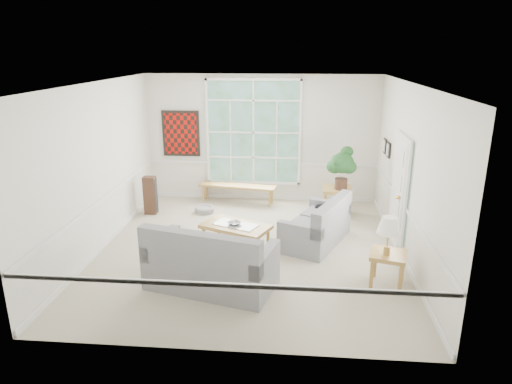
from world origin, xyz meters
TOP-DOWN VIEW (x-y plane):
  - floor at (0.00, 0.00)m, footprint 5.50×6.00m
  - ceiling at (0.00, 0.00)m, footprint 5.50×6.00m
  - wall_back at (0.00, 3.00)m, footprint 5.50×0.02m
  - wall_front at (0.00, -3.00)m, footprint 5.50×0.02m
  - wall_left at (-2.75, 0.00)m, footprint 0.02×6.00m
  - wall_right at (2.75, 0.00)m, footprint 0.02×6.00m
  - window_back at (-0.20, 2.96)m, footprint 2.30×0.08m
  - entry_door at (2.71, 0.60)m, footprint 0.08×0.90m
  - door_sidelight at (2.71, -0.03)m, footprint 0.08×0.26m
  - wall_art at (-1.95, 2.95)m, footprint 0.90×0.06m
  - wall_frame_near at (2.71, 1.75)m, footprint 0.04×0.26m
  - wall_frame_far at (2.71, 2.15)m, footprint 0.04×0.26m
  - loveseat_right at (1.22, 0.42)m, footprint 1.44×1.83m
  - loveseat_front at (-0.45, -1.40)m, footprint 2.11×1.45m
  - coffee_table at (-0.26, 0.03)m, footprint 1.40×1.10m
  - pewter_bowl at (-0.28, 0.03)m, footprint 0.40×0.40m
  - window_bench at (-0.56, 2.65)m, footprint 1.88×0.66m
  - end_table at (1.74, 1.98)m, footprint 0.66×0.66m
  - houseplant at (1.80, 1.90)m, footprint 0.70×0.70m
  - side_table at (2.27, -1.15)m, footprint 0.66×0.66m
  - table_lamp at (2.22, -1.20)m, footprint 0.44×0.44m
  - pet_bed at (-1.22, 1.89)m, footprint 0.45×0.45m
  - floor_speaker at (-2.40, 1.72)m, footprint 0.27×0.21m
  - cat at (1.37, 0.99)m, footprint 0.37×0.37m

SIDE VIEW (x-z plane):
  - floor at x=0.00m, z-range -0.01..0.00m
  - pet_bed at x=-1.22m, z-range 0.00..0.13m
  - window_bench at x=-0.56m, z-range 0.00..0.43m
  - coffee_table at x=-0.26m, z-range 0.00..0.46m
  - side_table at x=2.27m, z-range 0.00..0.54m
  - end_table at x=1.74m, z-range 0.00..0.63m
  - floor_speaker at x=-2.40m, z-range 0.00..0.86m
  - loveseat_right at x=1.22m, z-range 0.00..0.88m
  - pewter_bowl at x=-0.28m, z-range 0.46..0.53m
  - loveseat_front at x=-0.45m, z-range 0.00..1.04m
  - cat at x=1.37m, z-range 0.45..0.59m
  - table_lamp at x=2.22m, z-range 0.54..1.15m
  - entry_door at x=2.71m, z-range 0.00..2.10m
  - houseplant at x=1.80m, z-range 0.63..1.58m
  - door_sidelight at x=2.71m, z-range 0.20..2.10m
  - wall_back at x=0.00m, z-range 0.00..3.00m
  - wall_front at x=0.00m, z-range 0.00..3.00m
  - wall_left at x=-2.75m, z-range 0.00..3.00m
  - wall_right at x=2.75m, z-range 0.00..3.00m
  - wall_frame_near at x=2.71m, z-range 1.39..1.71m
  - wall_frame_far at x=2.71m, z-range 1.39..1.71m
  - wall_art at x=-1.95m, z-range 1.05..2.15m
  - window_back at x=-0.20m, z-range 0.45..2.85m
  - ceiling at x=0.00m, z-range 2.99..3.01m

